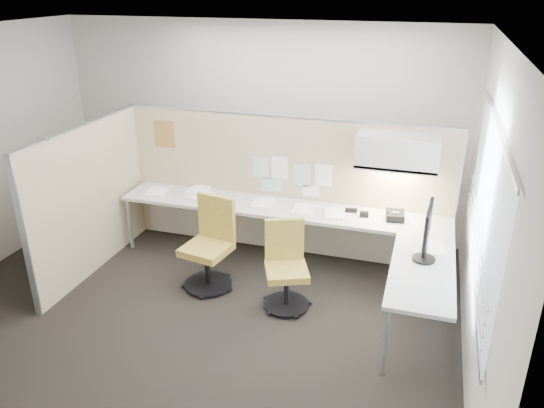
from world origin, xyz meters
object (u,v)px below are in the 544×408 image
(desk, at_px, (304,225))
(chair_left, at_px, (210,246))
(monitor, at_px, (427,230))
(phone, at_px, (395,216))
(chair_right, at_px, (286,268))

(desk, bearing_deg, chair_left, -146.70)
(monitor, xyz_separation_m, phone, (-0.36, 0.87, -0.27))
(desk, height_order, chair_left, chair_left)
(desk, distance_m, chair_right, 0.77)
(desk, relative_size, chair_left, 3.88)
(chair_right, height_order, phone, chair_right)
(chair_right, relative_size, phone, 4.00)
(chair_left, distance_m, phone, 2.12)
(desk, xyz_separation_m, chair_right, (-0.01, -0.75, -0.17))
(chair_right, distance_m, monitor, 1.51)
(monitor, bearing_deg, chair_left, 91.22)
(chair_left, bearing_deg, desk, 43.49)
(chair_right, xyz_separation_m, monitor, (1.38, 0.05, 0.62))
(desk, relative_size, monitor, 7.12)
(desk, distance_m, chair_left, 1.13)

